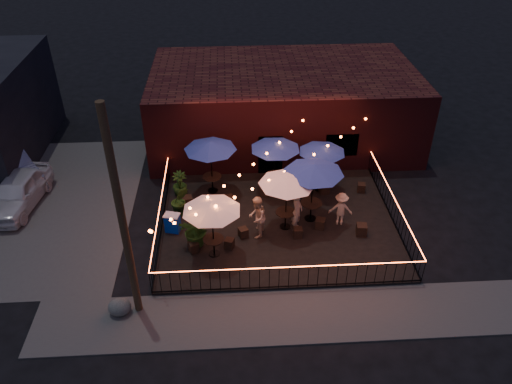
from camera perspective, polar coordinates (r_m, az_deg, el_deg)
ground at (r=20.35m, az=3.05°, el=-7.16°), size 110.00×110.00×0.00m
patio at (r=21.83m, az=2.51°, el=-3.54°), size 10.00×8.00×0.15m
sidewalk at (r=18.05m, az=4.16°, el=-13.95°), size 18.00×2.50×0.05m
parking_lot at (r=25.43m, az=-26.00°, el=-1.54°), size 11.00×12.00×0.02m
brick_building at (r=27.76m, az=3.08°, el=9.92°), size 14.00×8.00×4.00m
utility_pole at (r=16.06m, az=-15.03°, el=-3.17°), size 0.26×0.26×8.00m
fence_front at (r=18.44m, az=3.77°, el=-9.74°), size 10.00×0.04×1.04m
fence_left at (r=21.59m, az=-10.79°, el=-2.74°), size 0.04×8.00×1.04m
fence_right at (r=22.49m, az=15.33°, el=-1.76°), size 0.04×8.00×1.04m
festoon_lights at (r=20.09m, az=-0.10°, el=1.33°), size 10.02×8.72×1.32m
cafe_table_0 at (r=18.76m, az=-5.11°, el=-1.78°), size 2.94×2.94×2.52m
cafe_table_1 at (r=22.50m, az=-5.26°, el=5.23°), size 2.62×2.62×2.65m
cafe_table_2 at (r=20.13m, az=3.57°, el=1.31°), size 2.59×2.59×2.59m
cafe_table_3 at (r=22.67m, az=2.23°, el=5.29°), size 3.04×3.04×2.54m
cafe_table_4 at (r=20.61m, az=6.64°, el=2.58°), size 3.18×3.18×2.78m
cafe_table_5 at (r=22.84m, az=7.57°, el=4.85°), size 2.62×2.62×2.39m
bistro_chair_0 at (r=20.27m, az=-7.13°, el=-6.26°), size 0.48×0.48×0.43m
bistro_chair_1 at (r=20.33m, az=-3.06°, el=-5.89°), size 0.45×0.45×0.41m
bistro_chair_2 at (r=22.73m, az=-7.83°, el=-1.10°), size 0.50×0.50×0.51m
bistro_chair_3 at (r=22.66m, az=-3.08°, el=-0.98°), size 0.50×0.50×0.46m
bistro_chair_4 at (r=20.83m, az=-1.47°, el=-4.65°), size 0.46×0.46×0.42m
bistro_chair_5 at (r=20.89m, az=4.80°, el=-4.65°), size 0.37×0.37×0.43m
bistro_chair_6 at (r=23.24m, az=1.09°, el=0.16°), size 0.53×0.53×0.51m
bistro_chair_7 at (r=23.11m, az=4.61°, el=-0.25°), size 0.47×0.47×0.47m
bistro_chair_8 at (r=21.45m, az=7.35°, el=-3.59°), size 0.49×0.49×0.45m
bistro_chair_9 at (r=21.37m, az=11.96°, el=-4.23°), size 0.47×0.47×0.50m
bistro_chair_10 at (r=23.63m, az=7.77°, el=0.41°), size 0.46×0.46×0.48m
bistro_chair_11 at (r=24.06m, az=11.94°, el=0.50°), size 0.42×0.42×0.42m
patron_a at (r=20.89m, az=4.70°, el=-2.22°), size 0.64×0.77×1.81m
patron_b at (r=20.45m, az=0.11°, el=-2.89°), size 0.90×1.05×1.88m
patron_c at (r=21.51m, az=9.67°, el=-1.91°), size 1.08×0.75×1.54m
potted_shrub_a at (r=20.26m, az=-6.78°, el=-4.37°), size 1.60×1.49×1.45m
potted_shrub_b at (r=22.02m, az=-8.69°, el=-0.98°), size 0.89×0.76×1.45m
potted_shrub_c at (r=23.37m, az=-8.73°, el=0.94°), size 0.85×0.85×1.20m
cooler at (r=21.29m, az=-9.52°, el=-3.48°), size 0.73×0.61×0.84m
boulder at (r=18.49m, az=-15.33°, el=-12.57°), size 0.86×0.73×0.66m
car_white at (r=25.02m, az=-25.56°, el=0.03°), size 2.32×4.56×1.49m
car_silver at (r=27.19m, az=-26.51°, el=2.72°), size 4.52×4.89×1.63m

